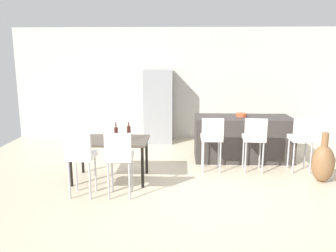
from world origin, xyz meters
TOP-DOWN VIEW (x-y plane):
  - ground_plane at (0.00, 0.00)m, footprint 10.00×10.00m
  - back_wall at (0.00, 3.04)m, footprint 10.00×0.12m
  - kitchen_island at (0.70, 1.14)m, footprint 2.01×0.87m
  - bar_chair_left at (-0.03, 0.32)m, footprint 0.40×0.40m
  - bar_chair_middle at (0.77, 0.32)m, footprint 0.42×0.42m
  - bar_chair_right at (1.65, 0.32)m, footprint 0.40×0.40m
  - dining_table at (-1.86, -0.19)m, footprint 1.33×0.81m
  - dining_chair_near at (-2.17, -0.96)m, footprint 0.41×0.41m
  - dining_chair_far at (-1.56, -0.96)m, footprint 0.41×0.41m
  - wine_bottle_corner at (-1.53, -0.18)m, footprint 0.07×0.07m
  - wine_bottle_middle at (-1.76, -0.14)m, footprint 0.07×0.07m
  - wine_glass_left at (-2.38, -0.20)m, footprint 0.07×0.07m
  - wine_glass_right at (-2.35, -0.46)m, footprint 0.07×0.07m
  - wine_glass_far at (-1.49, -0.36)m, footprint 0.07×0.07m
  - refrigerator at (-1.19, 2.60)m, footprint 0.72×0.68m
  - fruit_bowl at (0.66, 1.18)m, footprint 0.22×0.22m
  - floor_vase at (1.87, -0.17)m, footprint 0.38×0.38m
  - potted_plant at (2.17, 2.59)m, footprint 0.38×0.38m

SIDE VIEW (x-z plane):
  - ground_plane at x=0.00m, z-range 0.00..0.00m
  - potted_plant at x=2.17m, z-range 0.05..0.63m
  - floor_vase at x=1.87m, z-range -0.10..0.78m
  - kitchen_island at x=0.70m, z-range 0.00..0.92m
  - dining_table at x=-1.86m, z-range 0.30..1.04m
  - bar_chair_left at x=-0.03m, z-range 0.17..1.22m
  - bar_chair_middle at x=0.77m, z-range 0.17..1.22m
  - bar_chair_right at x=1.65m, z-range 0.17..1.22m
  - dining_chair_near at x=-2.17m, z-range 0.17..1.22m
  - dining_chair_far at x=-1.56m, z-range 0.17..1.22m
  - wine_bottle_middle at x=-1.76m, z-range 0.70..1.00m
  - wine_bottle_corner at x=-1.53m, z-range 0.71..1.02m
  - wine_glass_left at x=-2.38m, z-range 0.78..0.95m
  - wine_glass_right at x=-2.35m, z-range 0.78..0.95m
  - wine_glass_far at x=-1.49m, z-range 0.78..0.95m
  - refrigerator at x=-1.19m, z-range 0.00..1.84m
  - fruit_bowl at x=0.66m, z-range 0.92..0.99m
  - back_wall at x=0.00m, z-range 0.00..2.90m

